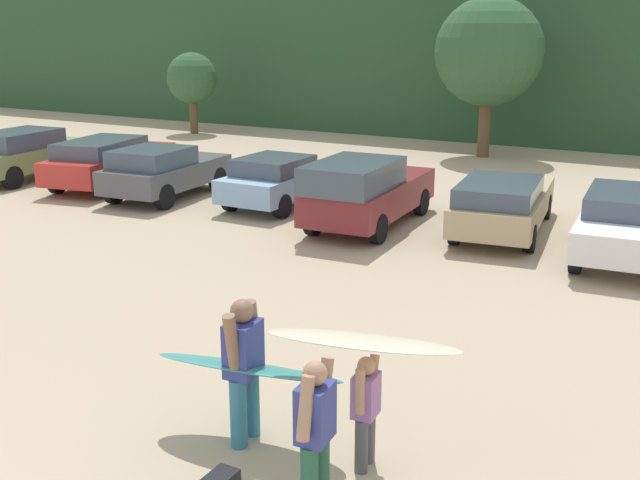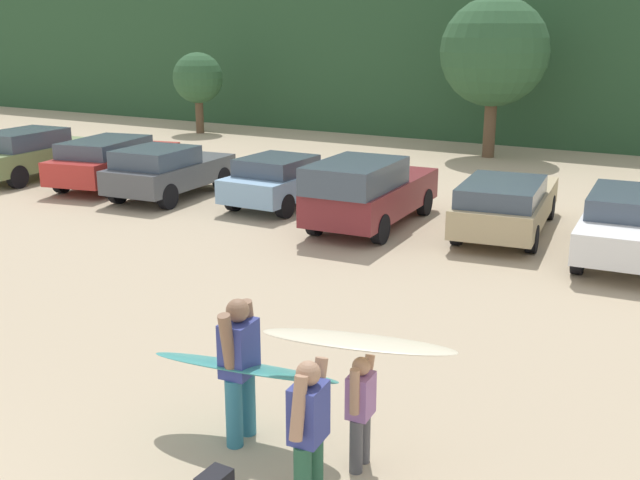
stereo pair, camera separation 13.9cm
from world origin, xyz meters
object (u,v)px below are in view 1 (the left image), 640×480
parked_car_maroon (366,191)px  parked_car_white (632,222)px  parked_car_dark_gray (164,171)px  parked_car_sky_blue (281,179)px  surfboard_teal (248,368)px  parked_car_red (109,160)px  person_child (366,406)px  parked_car_tan (503,202)px  person_adult (244,362)px  person_companion (315,427)px  surfboard_cream (363,341)px  parked_car_olive_green (26,153)px

parked_car_maroon → parked_car_white: 5.87m
parked_car_dark_gray → parked_car_sky_blue: 3.43m
parked_car_white → surfboard_teal: 10.13m
parked_car_red → person_child: 16.55m
parked_car_red → parked_car_sky_blue: (5.88, 0.37, -0.07)m
parked_car_sky_blue → parked_car_tan: (5.97, 0.13, 0.01)m
parked_car_maroon → person_adult: person_adult is taller
parked_car_sky_blue → parked_car_maroon: (2.99, -1.00, 0.18)m
parked_car_maroon → surfboard_teal: (3.07, -9.27, 0.00)m
person_child → person_companion: (-0.11, -0.90, 0.16)m
parked_car_red → surfboard_teal: parked_car_red is taller
parked_car_maroon → person_companion: parked_car_maroon is taller
parked_car_sky_blue → surfboard_cream: 12.56m
parked_car_maroon → surfboard_teal: 9.77m
parked_car_tan → surfboard_teal: parked_car_tan is taller
parked_car_white → person_child: 9.70m
parked_car_tan → parked_car_white: parked_car_white is taller
parked_car_tan → parked_car_white: (2.87, -0.66, 0.05)m
parked_car_sky_blue → surfboard_teal: 11.93m
parked_car_olive_green → parked_car_tan: size_ratio=0.94×
parked_car_olive_green → parked_car_maroon: (11.93, -0.15, 0.07)m
person_adult → parked_car_dark_gray: bearing=-50.7°
parked_car_white → person_companion: bearing=167.5°
parked_car_dark_gray → parked_car_maroon: parked_car_maroon is taller
parked_car_red → parked_car_tan: bearing=-99.0°
person_adult → surfboard_teal: person_adult is taller
parked_car_maroon → parked_car_sky_blue: bearing=68.1°
person_adult → parked_car_tan: bearing=-95.0°
parked_car_olive_green → surfboard_cream: 18.81m
person_child → parked_car_olive_green: bearing=-34.9°
parked_car_white → person_child: (-1.35, -9.60, -0.04)m
parked_car_tan → parked_car_white: bearing=-110.4°
parked_car_tan → person_child: (1.52, -10.27, 0.01)m
parked_car_red → parked_car_maroon: size_ratio=1.07×
surfboard_cream → parked_car_maroon: bearing=-77.9°
parked_car_olive_green → parked_car_red: parked_car_olive_green is taller
person_child → person_companion: size_ratio=0.82×
parked_car_dark_gray → person_adult: (9.36, -9.45, 0.20)m
parked_car_tan → person_child: parked_car_tan is taller
parked_car_dark_gray → person_companion: bearing=-138.7°
parked_car_olive_green → surfboard_teal: parked_car_olive_green is taller
parked_car_white → surfboard_teal: bearing=159.5°
parked_car_dark_gray → person_companion: 14.75m
parked_car_dark_gray → parked_car_white: size_ratio=0.91×
parked_car_red → person_companion: 17.01m
person_adult → person_child: 1.48m
parked_car_olive_green → surfboard_cream: bearing=-124.6°
surfboard_cream → person_child: bearing=141.5°
parked_car_tan → surfboard_teal: size_ratio=2.10×
person_child → person_adult: bearing=2.1°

